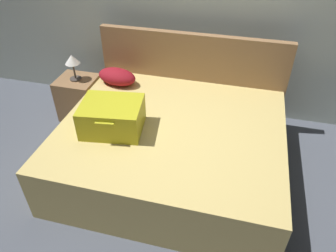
# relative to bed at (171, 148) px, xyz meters

# --- Properties ---
(ground_plane) EXTENTS (12.00, 12.00, 0.00)m
(ground_plane) POSITION_rel_bed_xyz_m (0.00, -0.40, -0.27)
(ground_plane) COLOR #4C515B
(back_wall) EXTENTS (8.00, 0.10, 2.60)m
(back_wall) POSITION_rel_bed_xyz_m (0.00, 1.25, 1.03)
(back_wall) COLOR #B7C1B2
(back_wall) RESTS_ON ground
(bed) EXTENTS (2.03, 1.76, 0.54)m
(bed) POSITION_rel_bed_xyz_m (0.00, 0.00, 0.00)
(bed) COLOR tan
(bed) RESTS_ON ground
(headboard) EXTENTS (2.07, 0.08, 1.06)m
(headboard) POSITION_rel_bed_xyz_m (0.00, 0.92, 0.26)
(headboard) COLOR olive
(headboard) RESTS_ON ground
(hard_case_large) EXTENTS (0.58, 0.49, 0.27)m
(hard_case_large) POSITION_rel_bed_xyz_m (-0.50, -0.17, 0.40)
(hard_case_large) COLOR gold
(hard_case_large) RESTS_ON bed
(pillow_near_headboard) EXTENTS (0.47, 0.32, 0.17)m
(pillow_near_headboard) POSITION_rel_bed_xyz_m (-0.77, 0.61, 0.35)
(pillow_near_headboard) COLOR maroon
(pillow_near_headboard) RESTS_ON bed
(nightstand) EXTENTS (0.44, 0.40, 0.51)m
(nightstand) POSITION_rel_bed_xyz_m (-1.29, 0.63, -0.01)
(nightstand) COLOR olive
(nightstand) RESTS_ON ground
(table_lamp) EXTENTS (0.16, 0.16, 0.30)m
(table_lamp) POSITION_rel_bed_xyz_m (-1.29, 0.63, 0.46)
(table_lamp) COLOR #3F3833
(table_lamp) RESTS_ON nightstand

